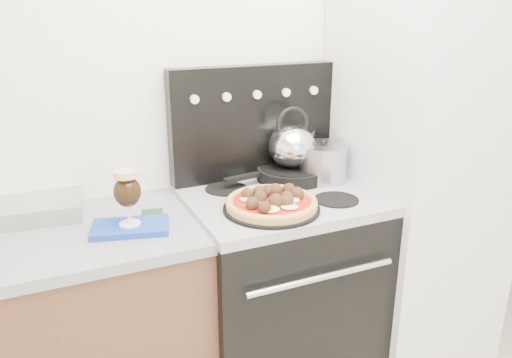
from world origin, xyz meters
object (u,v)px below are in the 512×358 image
pizza_pan (271,208)px  tea_kettle (292,143)px  pizza (272,201)px  stove_body (278,295)px  stock_pot (323,164)px  fridge (417,168)px  skillet (291,173)px  beer_glass (128,198)px  oven_mitt (130,227)px

pizza_pan → tea_kettle: (0.24, 0.29, 0.16)m
pizza_pan → pizza: pizza is taller
stove_body → stock_pot: bearing=18.7°
fridge → skillet: bearing=162.5°
beer_glass → pizza_pan: beer_glass is taller
fridge → skillet: (-0.57, 0.18, -0.00)m
fridge → skillet: 0.59m
tea_kettle → stock_pot: bearing=-45.0°
skillet → stove_body: bearing=-131.3°
pizza_pan → skillet: skillet is taller
fridge → stock_pot: bearing=165.9°
fridge → oven_mitt: (-1.32, -0.03, -0.04)m
stove_body → pizza: size_ratio=2.52×
fridge → tea_kettle: 0.61m
pizza → tea_kettle: bearing=50.4°
fridge → skillet: size_ratio=6.16×
oven_mitt → stock_pot: size_ratio=1.26×
beer_glass → stove_body: bearing=5.1°
pizza → oven_mitt: bearing=171.5°
fridge → beer_glass: size_ratio=9.18×
stove_body → pizza: pizza is taller
fridge → pizza_pan: (-0.80, -0.11, -0.02)m
fridge → stock_pot: (-0.44, 0.11, 0.05)m
fridge → oven_mitt: fridge is taller
fridge → pizza: bearing=-172.3°
oven_mitt → tea_kettle: tea_kettle is taller
pizza_pan → skillet: bearing=50.4°
beer_glass → tea_kettle: size_ratio=0.90×
beer_glass → stock_pot: bearing=9.2°
skillet → stock_pot: bearing=-28.5°
beer_glass → skillet: 0.79m
beer_glass → oven_mitt: bearing=0.0°
stock_pot → stove_body: bearing=-161.3°
fridge → oven_mitt: 1.33m
stove_body → beer_glass: bearing=-174.9°
skillet → pizza_pan: bearing=-129.6°
stove_body → pizza_pan: pizza_pan is taller
fridge → pizza: (-0.80, -0.11, 0.01)m
oven_mitt → skillet: (0.76, 0.21, 0.04)m
stove_body → fridge: bearing=-2.0°
skillet → fridge: bearing=-17.5°
oven_mitt → skillet: size_ratio=0.87×
stove_body → oven_mitt: 0.78m
tea_kettle → beer_glass: bearing=178.8°
pizza → stock_pot: stock_pot is taller
fridge → tea_kettle: fridge is taller
skillet → tea_kettle: tea_kettle is taller
stove_body → skillet: size_ratio=2.85×
stove_body → skillet: (0.13, 0.15, 0.51)m
stove_body → tea_kettle: (0.13, 0.15, 0.65)m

